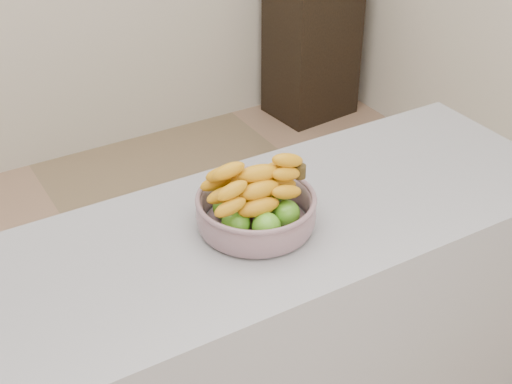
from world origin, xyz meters
TOP-DOWN VIEW (x-y plane):
  - counter at (0.00, -0.18)m, footprint 2.00×0.60m
  - cabinet at (1.65, 1.78)m, footprint 0.49×0.40m
  - fruit_bowl at (0.11, -0.18)m, footprint 0.30×0.30m

SIDE VIEW (x-z plane):
  - cabinet at x=1.65m, z-range 0.00..0.82m
  - counter at x=0.00m, z-range 0.00..0.90m
  - fruit_bowl at x=0.11m, z-range 0.87..1.04m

